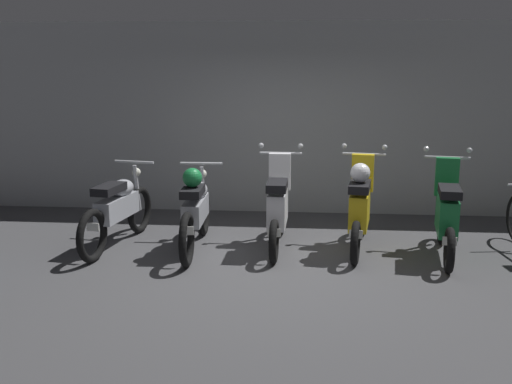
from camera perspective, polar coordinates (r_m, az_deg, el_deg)
ground_plane at (r=6.96m, az=1.69°, el=-7.39°), size 80.00×80.00×0.00m
back_wall at (r=9.44m, az=2.74°, el=6.99°), size 16.00×0.30×2.93m
motorbike_slot_0 at (r=7.91m, az=-12.96°, el=-1.56°), size 0.57×1.94×1.03m
motorbike_slot_1 at (r=7.59m, az=-5.75°, el=-1.61°), size 0.56×1.95×1.08m
motorbike_slot_2 at (r=7.63m, az=2.09°, el=-1.47°), size 0.59×1.68×1.29m
motorbike_slot_3 at (r=7.64m, az=9.83°, el=-1.32°), size 0.58×1.67×1.29m
motorbike_slot_4 at (r=7.65m, az=17.63°, el=-2.03°), size 0.58×1.68×1.29m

